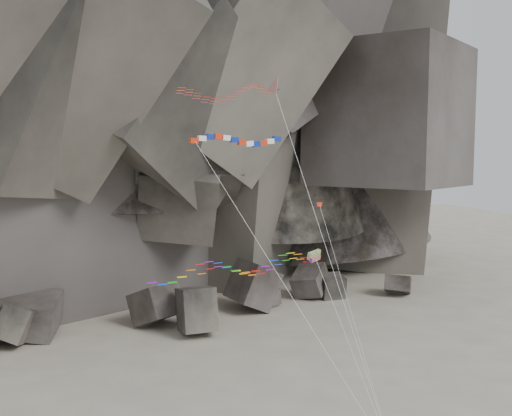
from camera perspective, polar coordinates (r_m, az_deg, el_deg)
name	(u,v)px	position (r m, az deg, el deg)	size (l,w,h in m)	color
headland	(88,28)	(116.16, -14.69, 15.18)	(110.00, 70.00, 84.00)	#585248
boulder_field	(136,310)	(83.31, -10.61, -8.91)	(68.46, 17.67, 7.67)	#47423F
delta_kite	(223,93)	(48.51, -2.94, 10.20)	(12.35, 11.98, 27.23)	red
banner_kite	(238,143)	(51.62, -1.60, 5.81)	(10.14, 13.95, 22.71)	red
parafoil_kite	(230,267)	(49.95, -2.29, -5.30)	(15.21, 11.62, 13.20)	#F6FB0D
pennant_kite	(335,259)	(48.87, 7.06, -4.56)	(1.60, 8.72, 17.42)	red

